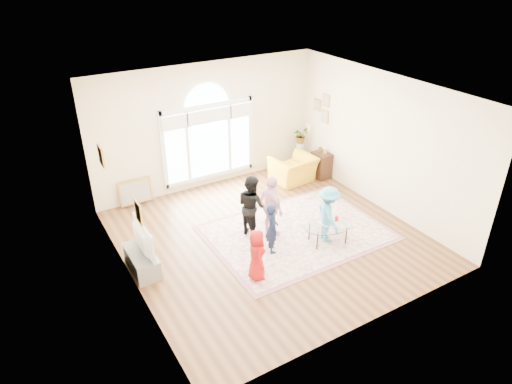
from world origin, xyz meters
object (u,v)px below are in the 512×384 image
television (139,239)px  coffee_table (328,226)px  area_rug (297,233)px  armchair (293,169)px  tv_console (142,261)px

television → coffee_table: size_ratio=0.89×
area_rug → television: (-3.33, 0.46, 0.71)m
coffee_table → armchair: 2.94m
tv_console → armchair: size_ratio=0.93×
tv_console → coffee_table: (3.70, -1.07, 0.19)m
area_rug → tv_console: size_ratio=3.60×
television → coffee_table: bearing=-16.2°
tv_console → television: bearing=-0.0°
area_rug → coffee_table: coffee_table is taller
tv_console → television: size_ratio=0.96×
tv_console → armchair: armchair is taller
area_rug → coffee_table: size_ratio=3.08×
television → armchair: size_ratio=0.98×
tv_console → television: 0.51m
area_rug → tv_console: 3.38m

